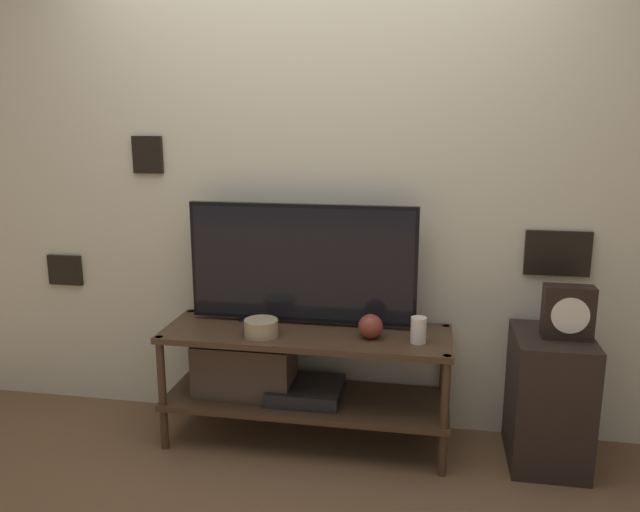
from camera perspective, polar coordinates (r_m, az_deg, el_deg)
name	(u,v)px	position (r m, az deg, el deg)	size (l,w,h in m)	color
ground_plane	(295,468)	(3.12, -2.29, -18.84)	(12.00, 12.00, 0.00)	brown
wall_back	(316,173)	(3.23, -0.33, 7.63)	(6.40, 0.08, 2.70)	beige
media_console	(282,370)	(3.22, -3.54, -10.38)	(1.43, 0.47, 0.59)	#422D1E
television	(302,263)	(3.13, -1.67, -0.69)	(1.15, 0.05, 0.62)	black
vase_wide_bowl	(261,328)	(3.05, -5.40, -6.55)	(0.16, 0.16, 0.08)	tan
vase_round_glass	(371,326)	(3.01, 4.64, -6.43)	(0.12, 0.12, 0.12)	brown
candle_jar	(418,330)	(2.98, 8.99, -6.70)	(0.07, 0.07, 0.12)	silver
side_table	(549,399)	(3.23, 20.17, -12.16)	(0.35, 0.44, 0.64)	black
mantel_clock	(568,312)	(3.06, 21.73, -4.80)	(0.22, 0.11, 0.25)	black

